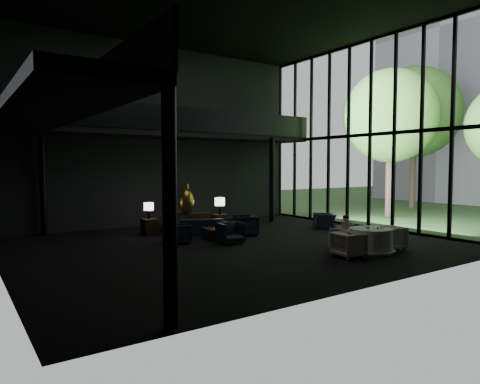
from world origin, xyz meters
TOP-DOWN VIEW (x-y plane):
  - floor at (0.00, 0.00)m, footprint 14.00×12.00m
  - ceiling at (0.00, 0.00)m, footprint 14.00×12.00m
  - wall_back at (0.00, 6.00)m, footprint 14.00×0.04m
  - wall_front at (0.00, -6.00)m, footprint 14.00×0.04m
  - curtain_wall at (6.95, 0.00)m, footprint 0.20×12.00m
  - mezzanine_left at (-6.00, 0.00)m, footprint 2.00×12.00m
  - mezzanine_back at (1.00, 5.00)m, footprint 12.00×2.00m
  - railing_left at (-5.00, 0.00)m, footprint 0.06×12.00m
  - railing_back at (1.00, 4.00)m, footprint 12.00×0.06m
  - column_sw at (-5.00, -5.70)m, footprint 0.24×0.24m
  - column_nw at (-5.00, 5.70)m, footprint 0.24×0.24m
  - column_ne at (4.80, 4.00)m, footprint 0.24×0.24m
  - tree_near at (11.00, 2.00)m, footprint 4.80×4.80m
  - tree_far at (16.00, 4.00)m, footprint 5.60×5.60m
  - console at (0.03, 3.68)m, footprint 2.17×0.49m
  - bronze_urn at (0.03, 3.59)m, footprint 0.66×0.66m
  - side_table_left at (-1.57, 3.54)m, footprint 0.56×0.56m
  - table_lamp_left at (-1.57, 3.63)m, footprint 0.37×0.37m
  - side_table_right at (1.63, 3.65)m, footprint 0.54×0.54m
  - table_lamp_right at (1.63, 3.58)m, footprint 0.43×0.43m
  - sofa at (0.11, 2.53)m, footprint 2.37×1.51m
  - lounge_armchair_west at (-1.49, 1.16)m, footprint 0.77×0.81m
  - lounge_armchair_east at (1.39, 1.31)m, footprint 1.13×1.16m
  - lounge_armchair_south at (-0.04, 0.15)m, footprint 0.91×0.87m
  - window_armchair at (5.34, 1.03)m, footprint 0.92×1.00m
  - coffee_table at (0.06, 1.22)m, footprint 1.04×1.04m
  - dining_table at (2.71, -3.54)m, footprint 1.45×1.45m
  - dining_chair_north at (2.66, -2.46)m, footprint 0.89×0.87m
  - dining_chair_east at (3.56, -3.55)m, footprint 0.96×1.00m
  - dining_chair_west at (1.64, -3.61)m, footprint 0.86×0.91m
  - child at (2.70, -2.53)m, footprint 0.29×0.29m
  - plate_a at (2.48, -3.71)m, footprint 0.31×0.31m
  - plate_b at (2.96, -3.39)m, footprint 0.28×0.28m
  - saucer at (3.02, -3.69)m, footprint 0.17×0.17m
  - coffee_cup at (2.97, -3.70)m, footprint 0.09×0.09m
  - cereal_bowl at (2.63, -3.46)m, footprint 0.16×0.16m
  - cream_pot at (2.73, -3.76)m, footprint 0.09×0.09m

SIDE VIEW (x-z plane):
  - floor at x=0.00m, z-range -0.01..0.01m
  - coffee_table at x=0.06m, z-range 0.00..0.41m
  - side_table_right at x=1.63m, z-range 0.00..0.59m
  - side_table_left at x=-1.57m, z-range 0.00..0.62m
  - dining_table at x=2.71m, z-range -0.05..0.70m
  - console at x=0.03m, z-range 0.00..0.69m
  - dining_chair_north at x=2.66m, z-range 0.00..0.72m
  - window_armchair at x=5.34m, z-range 0.00..0.73m
  - lounge_armchair_west at x=-1.49m, z-range 0.00..0.73m
  - dining_chair_west at x=1.64m, z-range 0.00..0.85m
  - lounge_armchair_south at x=-0.04m, z-range 0.00..0.86m
  - dining_chair_east at x=3.56m, z-range 0.00..0.88m
  - sofa at x=0.11m, z-range 0.00..0.90m
  - lounge_armchair_east at x=1.39m, z-range 0.00..0.95m
  - saucer at x=3.02m, z-range 0.75..0.76m
  - child at x=2.70m, z-range 0.45..1.07m
  - plate_b at x=2.96m, z-range 0.75..0.76m
  - plate_a at x=2.48m, z-range 0.75..0.76m
  - cream_pot at x=2.73m, z-range 0.75..0.83m
  - cereal_bowl at x=2.63m, z-range 0.75..0.83m
  - coffee_cup at x=2.97m, z-range 0.76..0.82m
  - table_lamp_left at x=-1.57m, z-range 0.75..1.37m
  - table_lamp_right at x=1.63m, z-range 0.74..1.46m
  - bronze_urn at x=0.03m, z-range 0.60..1.84m
  - column_sw at x=-5.00m, z-range 0.00..4.00m
  - column_nw at x=-5.00m, z-range 0.00..4.00m
  - column_ne at x=4.80m, z-range 0.00..4.00m
  - wall_back at x=0.00m, z-range 0.00..8.00m
  - wall_front at x=0.00m, z-range 0.00..8.00m
  - curtain_wall at x=6.95m, z-range 0.00..8.00m
  - mezzanine_left at x=-6.00m, z-range 3.88..4.12m
  - mezzanine_back at x=1.00m, z-range 3.88..4.12m
  - railing_left at x=-5.00m, z-range 4.10..5.10m
  - railing_back at x=1.00m, z-range 4.10..5.10m
  - tree_near at x=11.00m, z-range 1.41..9.06m
  - tree_far at x=16.00m, z-range 1.59..10.39m
  - ceiling at x=0.00m, z-range 7.99..8.01m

